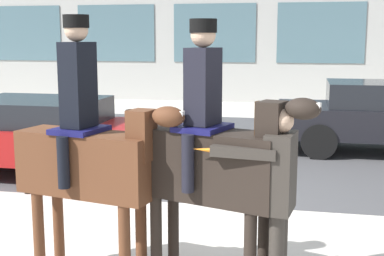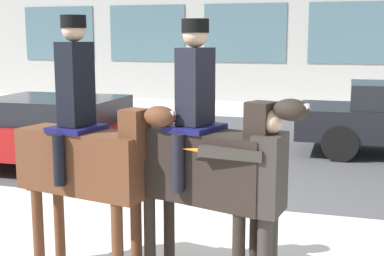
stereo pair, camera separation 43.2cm
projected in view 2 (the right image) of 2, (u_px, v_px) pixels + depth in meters
name	position (u px, v px, depth m)	size (l,w,h in m)	color
ground_plane	(201.00, 216.00, 7.18)	(80.00, 80.00, 0.00)	beige
road_surface	(259.00, 147.00, 11.67)	(25.86, 8.50, 0.01)	#444447
mounted_horse_lead	(86.00, 152.00, 5.15)	(1.77, 0.71, 2.57)	#59331E
mounted_horse_companion	(204.00, 158.00, 4.76)	(1.69, 0.82, 2.52)	black
pedestrian_bystander	(267.00, 197.00, 4.44)	(0.87, 0.44, 1.79)	#332D28
street_car_near_lane	(61.00, 132.00, 9.56)	(4.52, 2.08, 1.31)	maroon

